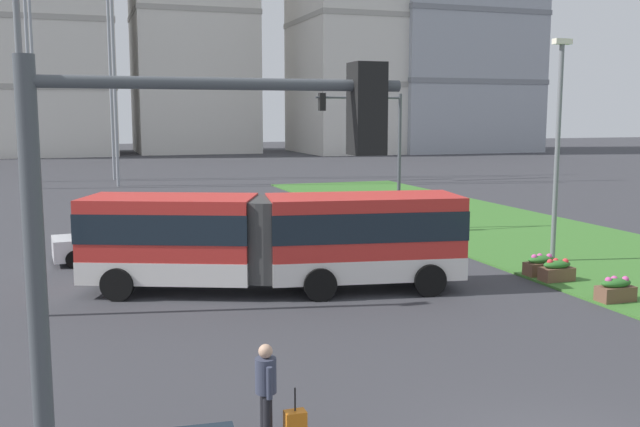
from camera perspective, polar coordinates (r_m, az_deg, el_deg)
articulated_bus at (r=22.48m, az=-3.68°, el=-2.02°), size 11.99×5.56×3.00m
car_white_van at (r=28.32m, az=-16.19°, el=-2.10°), size 4.52×2.28×1.58m
pedestrian_crossing at (r=12.36m, az=-4.34°, el=-13.60°), size 0.36×0.58×1.74m
rolling_suitcase at (r=12.57m, az=-1.99°, el=-16.63°), size 0.36×0.24×0.97m
flower_planter_2 at (r=22.83m, az=22.50°, el=-5.61°), size 1.10×0.56×0.74m
flower_planter_3 at (r=24.89m, az=18.35°, el=-4.32°), size 1.10×0.56×0.74m
flower_planter_4 at (r=25.56m, az=17.19°, el=-3.95°), size 1.10×0.56×0.74m
traffic_light_near_left at (r=6.04m, az=-12.24°, el=-6.29°), size 3.14×0.28×5.98m
traffic_light_far_right at (r=33.50m, az=4.29°, el=6.05°), size 4.25×0.28×6.48m
streetlight_left at (r=20.72m, az=-22.55°, el=5.78°), size 0.70×0.28×9.05m
streetlight_median at (r=27.73m, az=18.42°, el=5.50°), size 0.70×0.28×8.22m
apartment_tower_centre at (r=108.19m, az=-10.18°, el=15.06°), size 16.87×16.07×38.28m
apartment_tower_eastcentre at (r=107.07m, az=4.35°, el=14.78°), size 22.07×18.44×36.59m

